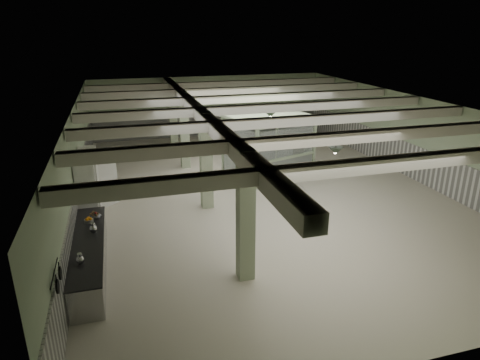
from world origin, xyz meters
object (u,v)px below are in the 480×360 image
object	(u,v)px
prep_counter	(90,256)
filing_cabinet	(302,155)
guard_booth	(268,135)
walkin_cooler	(89,185)

from	to	relation	value
prep_counter	filing_cabinet	xyz separation A→B (m)	(9.22, 6.57, 0.28)
guard_booth	filing_cabinet	distance (m)	2.05
filing_cabinet	guard_booth	bearing A→B (deg)	162.48
guard_booth	filing_cabinet	bearing A→B (deg)	-14.10
guard_booth	prep_counter	bearing A→B (deg)	-157.15
guard_booth	filing_cabinet	size ratio (longest dim) A/B	2.76
filing_cabinet	prep_counter	bearing A→B (deg)	-165.84
guard_booth	filing_cabinet	world-z (taller)	guard_booth
guard_booth	filing_cabinet	xyz separation A→B (m)	(1.73, 0.11, -1.09)
walkin_cooler	filing_cabinet	xyz separation A→B (m)	(9.30, 2.70, -0.42)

